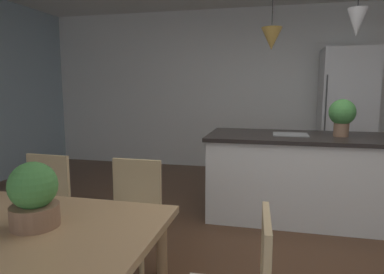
# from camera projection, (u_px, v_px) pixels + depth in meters

# --- Properties ---
(ground_plane) EXTENTS (10.00, 8.40, 0.04)m
(ground_plane) POSITION_uv_depth(u_px,v_px,m) (278.00, 265.00, 2.76)
(ground_plane) COLOR #4C301E
(wall_back_kitchen) EXTENTS (10.00, 0.12, 2.70)m
(wall_back_kitchen) POSITION_uv_depth(u_px,v_px,m) (278.00, 90.00, 5.71)
(wall_back_kitchen) COLOR white
(wall_back_kitchen) RESTS_ON ground_plane
(chair_far_right) EXTENTS (0.40, 0.40, 0.87)m
(chair_far_right) POSITION_uv_depth(u_px,v_px,m) (131.00, 217.00, 2.47)
(chair_far_right) COLOR tan
(chair_far_right) RESTS_ON ground_plane
(chair_far_left) EXTENTS (0.42, 0.42, 0.87)m
(chair_far_left) POSITION_uv_depth(u_px,v_px,m) (39.00, 208.00, 2.65)
(chair_far_left) COLOR tan
(chair_far_left) RESTS_ON ground_plane
(kitchen_island) EXTENTS (2.08, 0.92, 0.91)m
(kitchen_island) POSITION_uv_depth(u_px,v_px,m) (306.00, 176.00, 3.66)
(kitchen_island) COLOR silver
(kitchen_island) RESTS_ON ground_plane
(refrigerator) EXTENTS (0.75, 0.67, 1.97)m
(refrigerator) POSITION_uv_depth(u_px,v_px,m) (346.00, 115.00, 5.15)
(refrigerator) COLOR silver
(refrigerator) RESTS_ON ground_plane
(pendant_over_island_main) EXTENTS (0.22, 0.22, 0.91)m
(pendant_over_island_main) POSITION_uv_depth(u_px,v_px,m) (272.00, 39.00, 3.54)
(pendant_over_island_main) COLOR black
(pendant_over_island_aux) EXTENTS (0.19, 0.19, 0.81)m
(pendant_over_island_aux) POSITION_uv_depth(u_px,v_px,m) (357.00, 22.00, 3.34)
(pendant_over_island_aux) COLOR black
(potted_plant_on_island) EXTENTS (0.27, 0.27, 0.38)m
(potted_plant_on_island) POSITION_uv_depth(u_px,v_px,m) (342.00, 115.00, 3.49)
(potted_plant_on_island) COLOR #8C664C
(potted_plant_on_island) RESTS_ON kitchen_island
(potted_plant_on_table) EXTENTS (0.23, 0.23, 0.32)m
(potted_plant_on_table) POSITION_uv_depth(u_px,v_px,m) (34.00, 195.00, 1.66)
(potted_plant_on_table) COLOR #8C664C
(potted_plant_on_table) RESTS_ON dining_table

